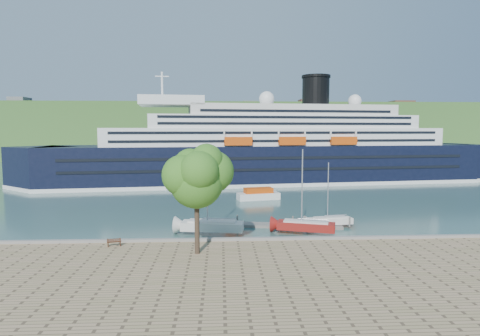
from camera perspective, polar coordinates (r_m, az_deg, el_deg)
ground at (r=43.61m, az=1.69°, el=-11.43°), size 400.00×400.00×0.00m
far_hillside at (r=186.63m, az=-1.80°, el=5.27°), size 400.00×50.00×24.00m
quay_coping at (r=43.10m, az=1.71°, el=-10.04°), size 220.00×0.50×0.30m
cruise_ship at (r=95.26m, az=3.79°, el=5.55°), size 115.41×29.91×25.66m
park_bench at (r=42.87m, az=-17.46°, el=-9.96°), size 1.50×0.83×0.91m
promenade_tree at (r=37.71m, az=-6.18°, el=-3.83°), size 6.77×6.77×11.21m
floating_pontoon at (r=53.22m, az=5.53°, el=-8.13°), size 16.49×4.27×0.36m
sailboat_white_near at (r=48.10m, az=-4.00°, el=-3.33°), size 8.51×3.59×10.66m
sailboat_red at (r=49.00m, az=9.43°, el=-3.69°), size 7.93×4.35×9.88m
sailboat_white_far at (r=53.34m, az=12.82°, el=-3.98°), size 6.46×2.65×8.09m
tender_launch at (r=73.16m, az=2.62°, el=-3.66°), size 8.12×4.28×2.14m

